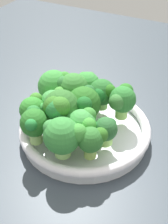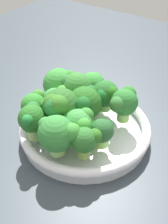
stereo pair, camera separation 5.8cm
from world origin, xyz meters
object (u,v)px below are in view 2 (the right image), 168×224
broccoli_floret_13 (84,140)px  broccoli_floret_10 (57,134)px  broccoli_floret_0 (124,102)px  broccoli_floret_11 (76,87)px  broccoli_floret_4 (84,103)px  broccoli_floret_7 (59,107)px  broccoli_floret_12 (56,99)px  broccoli_floret_1 (79,123)px  broccoli_floret_5 (92,85)px  broccoli_floret_9 (102,131)px  broccoli_floret_2 (32,119)px  broccoli_floret_3 (61,84)px  broccoli_floret_6 (35,105)px  bowl (84,131)px  broccoli_floret_8 (105,95)px

broccoli_floret_13 → broccoli_floret_10: bearing=-156.9°
broccoli_floret_0 → broccoli_floret_11: (-9.99, -1.44, 0.55)cm
broccoli_floret_4 → broccoli_floret_13: size_ratio=1.30×
broccoli_floret_0 → broccoli_floret_7: bearing=-133.5°
broccoli_floret_12 → broccoli_floret_11: bearing=69.6°
broccoli_floret_1 → broccoli_floret_10: broccoli_floret_10 is taller
broccoli_floret_4 → broccoli_floret_5: (-2.71, 7.02, -0.55)cm
broccoli_floret_9 → broccoli_floret_11: size_ratio=0.68×
broccoli_floret_11 → broccoli_floret_13: bearing=-49.2°
broccoli_floret_5 → broccoli_floret_2: bearing=-97.6°
broccoli_floret_3 → broccoli_floret_9: size_ratio=1.39×
broccoli_floret_0 → broccoli_floret_6: broccoli_floret_0 is taller
broccoli_floret_2 → broccoli_floret_9: (11.07, 5.22, -1.25)cm
broccoli_floret_6 → broccoli_floret_9: 14.13cm
broccoli_floret_5 → broccoli_floret_9: 13.99cm
broccoli_floret_4 → broccoli_floret_6: size_ratio=1.30×
broccoli_floret_1 → broccoli_floret_7: size_ratio=0.79×
broccoli_floret_1 → broccoli_floret_12: size_ratio=1.09×
broccoli_floret_12 → broccoli_floret_5: bearing=71.1°
broccoli_floret_7 → broccoli_floret_9: bearing=4.7°
broccoli_floret_1 → broccoli_floret_5: size_ratio=1.05×
broccoli_floret_5 → broccoli_floret_4: bearing=-68.9°
bowl → broccoli_floret_6: size_ratio=4.34×
broccoli_floret_11 → broccoli_floret_12: bearing=-110.4°
broccoli_floret_8 → broccoli_floret_12: 9.61cm
bowl → broccoli_floret_7: (-3.07, -3.39, 6.65)cm
broccoli_floret_1 → broccoli_floret_12: bearing=154.0°
broccoli_floret_9 → broccoli_floret_13: (-0.85, -4.13, 0.69)cm
broccoli_floret_5 → broccoli_floret_9: bearing=-50.3°
broccoli_floret_7 → broccoli_floret_4: bearing=62.0°
broccoli_floret_7 → broccoli_floret_10: (3.60, -5.18, -0.88)cm
broccoli_floret_8 → broccoli_floret_10: size_ratio=0.86×
broccoli_floret_11 → broccoli_floret_8: bearing=23.0°
broccoli_floret_4 → broccoli_floret_7: (-2.36, -4.44, 0.98)cm
broccoli_floret_6 → broccoli_floret_1: bearing=-2.0°
broccoli_floret_10 → broccoli_floret_5: bearing=103.3°
broccoli_floret_3 → broccoli_floret_7: size_ratio=0.88×
broccoli_floret_0 → broccoli_floret_5: (-8.72, 2.62, -0.60)cm
bowl → broccoli_floret_6: 10.63cm
broccoli_floret_8 → broccoli_floret_13: 13.69cm
broccoli_floret_3 → broccoli_floret_6: broccoli_floret_3 is taller
broccoli_floret_5 → broccoli_floret_8: size_ratio=0.99×
broccoli_floret_2 → broccoli_floret_13: (10.22, 1.09, -0.56)cm
broccoli_floret_1 → broccoli_floret_11: (-6.49, 8.21, 0.62)cm
broccoli_floret_1 → broccoli_floret_12: 9.00cm
broccoli_floret_0 → broccoli_floret_8: (-4.55, 0.87, -0.51)cm
bowl → broccoli_floret_4: bearing=123.8°
broccoli_floret_11 → broccoli_floret_13: size_ratio=1.31×
broccoli_floret_2 → broccoli_floret_3: (-2.83, 11.80, -0.08)cm
broccoli_floret_2 → broccoli_floret_5: bearing=82.4°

